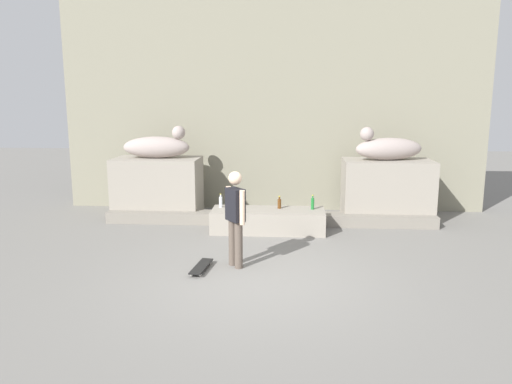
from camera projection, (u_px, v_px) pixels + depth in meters
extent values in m
plane|color=slate|center=(259.00, 281.00, 8.00)|extent=(40.00, 40.00, 0.00)
cube|color=gray|center=(273.00, 93.00, 12.84)|extent=(10.77, 0.60, 5.98)
cube|color=gray|center=(158.00, 187.00, 12.19)|extent=(2.06, 1.15, 1.44)
cube|color=gray|center=(387.00, 190.00, 11.80)|extent=(2.06, 1.15, 1.44)
ellipsoid|color=#A69690|center=(156.00, 147.00, 12.00)|extent=(1.62, 0.61, 0.52)
sphere|color=#A69690|center=(179.00, 133.00, 11.91)|extent=(0.32, 0.32, 0.32)
ellipsoid|color=#A69690|center=(389.00, 149.00, 11.62)|extent=(1.68, 0.89, 0.52)
sphere|color=#A69690|center=(367.00, 134.00, 11.47)|extent=(0.32, 0.32, 0.32)
cube|color=gray|center=(268.00, 221.00, 10.88)|extent=(2.45, 0.88, 0.49)
cylinder|color=brown|center=(239.00, 245.00, 8.52)|extent=(0.14, 0.14, 0.82)
cylinder|color=brown|center=(233.00, 242.00, 8.68)|extent=(0.14, 0.14, 0.82)
cube|color=black|center=(235.00, 205.00, 8.47)|extent=(0.38, 0.41, 0.56)
sphere|color=beige|center=(235.00, 178.00, 8.38)|extent=(0.23, 0.23, 0.23)
cylinder|color=beige|center=(242.00, 208.00, 8.29)|extent=(0.09, 0.09, 0.58)
cylinder|color=beige|center=(229.00, 203.00, 8.66)|extent=(0.09, 0.09, 0.58)
cube|color=black|center=(201.00, 266.00, 8.48)|extent=(0.29, 0.82, 0.02)
cylinder|color=white|center=(202.00, 263.00, 8.79)|extent=(0.04, 0.06, 0.06)
cylinder|color=white|center=(210.00, 263.00, 8.76)|extent=(0.04, 0.06, 0.06)
cylinder|color=white|center=(192.00, 274.00, 8.21)|extent=(0.04, 0.06, 0.06)
cylinder|color=white|center=(200.00, 275.00, 8.18)|extent=(0.04, 0.06, 0.06)
cylinder|color=silver|center=(221.00, 202.00, 11.05)|extent=(0.07, 0.07, 0.23)
cylinder|color=silver|center=(221.00, 196.00, 11.02)|extent=(0.03, 0.03, 0.06)
cylinder|color=yellow|center=(221.00, 194.00, 11.01)|extent=(0.04, 0.04, 0.01)
cylinder|color=#593314|center=(279.00, 204.00, 10.93)|extent=(0.08, 0.08, 0.21)
cylinder|color=#593314|center=(279.00, 198.00, 10.91)|extent=(0.04, 0.04, 0.06)
cylinder|color=yellow|center=(279.00, 196.00, 10.90)|extent=(0.04, 0.04, 0.01)
cylinder|color=#1E722D|center=(313.00, 204.00, 10.84)|extent=(0.07, 0.07, 0.25)
cylinder|color=#1E722D|center=(313.00, 197.00, 10.81)|extent=(0.03, 0.03, 0.06)
cylinder|color=yellow|center=(313.00, 195.00, 10.81)|extent=(0.04, 0.04, 0.01)
cube|color=gray|center=(269.00, 218.00, 11.52)|extent=(7.58, 0.50, 0.27)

